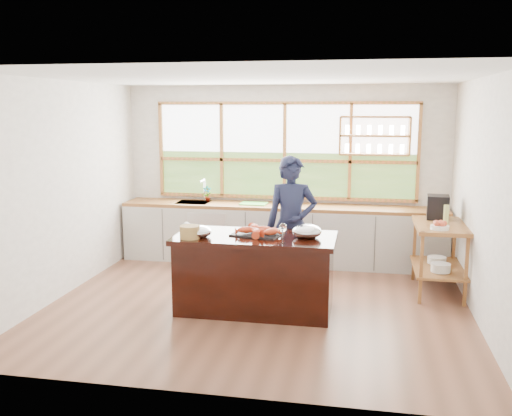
% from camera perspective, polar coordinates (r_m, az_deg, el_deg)
% --- Properties ---
extents(ground_plane, '(5.00, 5.00, 0.00)m').
position_cam_1_polar(ground_plane, '(7.03, 0.23, -9.60)').
color(ground_plane, brown).
extents(room_shell, '(5.02, 4.52, 2.71)m').
position_cam_1_polar(room_shell, '(7.15, 1.19, 5.13)').
color(room_shell, white).
rests_on(room_shell, ground_plane).
extents(back_counter, '(4.90, 0.63, 0.90)m').
position_cam_1_polar(back_counter, '(8.75, 2.44, -2.57)').
color(back_counter, beige).
rests_on(back_counter, ground_plane).
extents(right_shelf_unit, '(0.62, 1.10, 0.90)m').
position_cam_1_polar(right_shelf_unit, '(7.67, 17.85, -3.71)').
color(right_shelf_unit, brown).
rests_on(right_shelf_unit, ground_plane).
extents(island, '(1.85, 0.90, 0.90)m').
position_cam_1_polar(island, '(6.70, -0.08, -6.51)').
color(island, black).
rests_on(island, ground_plane).
extents(cook, '(0.70, 0.51, 1.77)m').
position_cam_1_polar(cook, '(7.27, 3.57, -1.73)').
color(cook, '#171C35').
rests_on(cook, ground_plane).
extents(potted_plant, '(0.15, 0.13, 0.26)m').
position_cam_1_polar(potted_plant, '(8.94, -4.91, 1.42)').
color(potted_plant, slate).
rests_on(potted_plant, back_counter).
extents(cutting_board, '(0.41, 0.32, 0.01)m').
position_cam_1_polar(cutting_board, '(8.73, -0.23, 0.45)').
color(cutting_board, green).
rests_on(cutting_board, back_counter).
extents(espresso_machine, '(0.30, 0.32, 0.32)m').
position_cam_1_polar(espresso_machine, '(7.92, 17.72, 0.08)').
color(espresso_machine, black).
rests_on(espresso_machine, right_shelf_unit).
extents(wine_bottle, '(0.08, 0.08, 0.26)m').
position_cam_1_polar(wine_bottle, '(7.51, 18.48, -0.70)').
color(wine_bottle, '#ADB962').
rests_on(wine_bottle, right_shelf_unit).
extents(fruit_bowl, '(0.23, 0.23, 0.11)m').
position_cam_1_polar(fruit_bowl, '(7.27, 17.91, -1.70)').
color(fruit_bowl, white).
rests_on(fruit_bowl, right_shelf_unit).
extents(slate_board, '(0.62, 0.50, 0.02)m').
position_cam_1_polar(slate_board, '(6.65, 0.13, -2.60)').
color(slate_board, black).
rests_on(slate_board, island).
extents(lobster_pile, '(0.52, 0.48, 0.08)m').
position_cam_1_polar(lobster_pile, '(6.60, 0.27, -2.25)').
color(lobster_pile, '#CB4C17').
rests_on(lobster_pile, slate_board).
extents(mixing_bowl_left, '(0.29, 0.29, 0.14)m').
position_cam_1_polar(mixing_bowl_left, '(6.55, -5.69, -2.36)').
color(mixing_bowl_left, silver).
rests_on(mixing_bowl_left, island).
extents(mixing_bowl_right, '(0.34, 0.34, 0.16)m').
position_cam_1_polar(mixing_bowl_right, '(6.51, 5.12, -2.34)').
color(mixing_bowl_right, silver).
rests_on(mixing_bowl_right, island).
extents(wine_glass, '(0.08, 0.08, 0.22)m').
position_cam_1_polar(wine_glass, '(6.21, 2.70, -2.07)').
color(wine_glass, white).
rests_on(wine_glass, island).
extents(wicker_basket, '(0.23, 0.23, 0.15)m').
position_cam_1_polar(wicker_basket, '(6.49, -6.64, -2.40)').
color(wicker_basket, '#AD8244').
rests_on(wicker_basket, island).
extents(parchment_roll, '(0.23, 0.29, 0.08)m').
position_cam_1_polar(parchment_roll, '(6.90, -6.63, -1.93)').
color(parchment_roll, white).
rests_on(parchment_roll, island).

